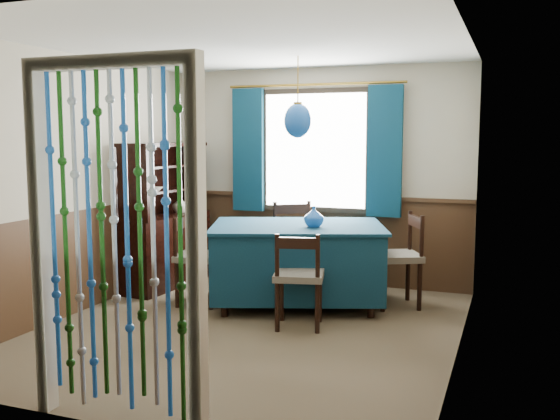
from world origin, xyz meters
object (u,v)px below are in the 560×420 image
at_px(chair_far, 296,243).
at_px(chair_left, 196,257).
at_px(vase_sideboard, 180,204).
at_px(pendant_lamp, 298,121).
at_px(chair_right, 400,257).
at_px(chair_near, 299,277).
at_px(dining_table, 297,259).
at_px(bowl_shelf, 153,189).
at_px(sideboard, 164,236).
at_px(vase_table, 314,218).

relative_size(chair_far, chair_left, 1.07).
xyz_separation_m(chair_far, chair_left, (-0.74, -0.98, -0.03)).
relative_size(chair_left, vase_sideboard, 4.35).
bearing_deg(chair_far, chair_left, 19.20).
bearing_deg(pendant_lamp, chair_left, -162.31).
relative_size(chair_left, chair_right, 0.96).
height_order(chair_near, pendant_lamp, pendant_lamp).
bearing_deg(dining_table, bowl_shelf, 162.43).
distance_m(chair_right, pendant_lamp, 1.71).
bearing_deg(chair_near, dining_table, 96.31).
bearing_deg(bowl_shelf, chair_left, -21.64).
relative_size(chair_far, chair_right, 1.03).
xyz_separation_m(chair_right, pendant_lamp, (-0.98, -0.34, 1.37)).
bearing_deg(chair_far, chair_near, 76.69).
bearing_deg(chair_near, chair_far, 96.62).
height_order(pendant_lamp, bowl_shelf, pendant_lamp).
height_order(bowl_shelf, vase_sideboard, bowl_shelf).
relative_size(dining_table, chair_near, 2.29).
distance_m(dining_table, chair_left, 1.04).
height_order(chair_right, sideboard, sideboard).
height_order(chair_near, vase_table, vase_table).
height_order(chair_far, vase_sideboard, vase_sideboard).
distance_m(pendant_lamp, vase_table, 0.97).
distance_m(chair_right, bowl_shelf, 2.73).
distance_m(dining_table, pendant_lamp, 1.40).
height_order(chair_right, pendant_lamp, pendant_lamp).
height_order(chair_left, sideboard, sideboard).
distance_m(chair_near, chair_far, 1.47).
bearing_deg(bowl_shelf, chair_far, 27.38).
bearing_deg(dining_table, vase_table, -42.25).
distance_m(sideboard, bowl_shelf, 0.65).
bearing_deg(bowl_shelf, vase_sideboard, 90.00).
bearing_deg(chair_right, vase_sideboard, 59.97).
distance_m(chair_far, sideboard, 1.51).
distance_m(bowl_shelf, vase_sideboard, 0.62).
bearing_deg(chair_near, chair_left, 148.40).
distance_m(chair_near, vase_sideboard, 2.32).
xyz_separation_m(pendant_lamp, vase_sideboard, (-1.64, 0.52, -0.94)).
relative_size(chair_right, vase_sideboard, 4.52).
xyz_separation_m(chair_right, vase_sideboard, (-2.62, 0.18, 0.42)).
bearing_deg(chair_right, pendant_lamp, 82.91).
height_order(dining_table, chair_far, chair_far).
relative_size(dining_table, chair_right, 2.12).
xyz_separation_m(chair_right, bowl_shelf, (-2.62, -0.39, 0.65)).
xyz_separation_m(chair_near, pendant_lamp, (-0.26, 0.72, 1.40)).
height_order(dining_table, vase_sideboard, vase_sideboard).
xyz_separation_m(sideboard, vase_sideboard, (0.06, 0.28, 0.35)).
xyz_separation_m(dining_table, chair_right, (0.98, 0.34, 0.03)).
height_order(sideboard, vase_sideboard, sideboard).
height_order(chair_near, chair_left, chair_left).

